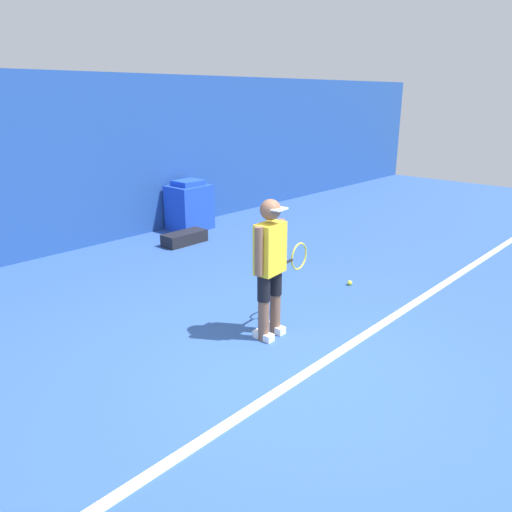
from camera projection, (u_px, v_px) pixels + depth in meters
The scene contains 7 objects.
ground_plane at pixel (290, 368), 4.85m from camera, with size 24.00×24.00×0.00m, color #2D5193.
back_wall at pixel (31, 168), 7.76m from camera, with size 24.00×0.10×2.90m.
court_baseline at pixel (304, 375), 4.74m from camera, with size 21.60×0.10×0.01m.
tennis_player at pixel (271, 263), 5.27m from camera, with size 0.98×0.30×1.53m.
tennis_ball at pixel (350, 283), 6.96m from camera, with size 0.07×0.07×0.07m.
covered_chair at pixel (189, 206), 9.75m from camera, with size 0.75×0.64×0.97m.
equipment_bag at pixel (185, 238), 8.88m from camera, with size 0.82×0.34×0.21m.
Camera 1 is at (-3.37, -2.65, 2.54)m, focal length 35.00 mm.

